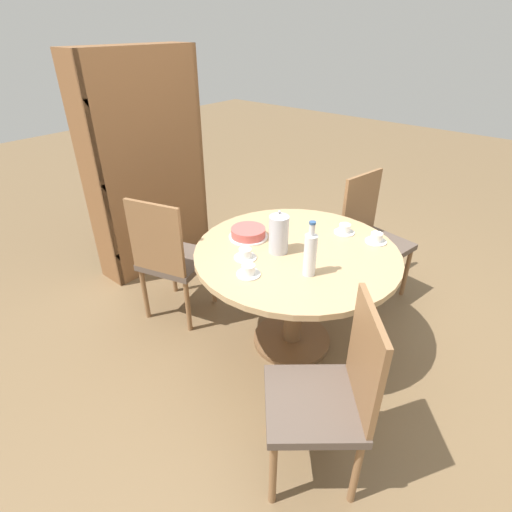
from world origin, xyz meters
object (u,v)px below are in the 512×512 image
(chair_b, at_px, (371,235))
(water_bottle, at_px, (310,254))
(chair_c, at_px, (171,257))
(cup_a, at_px, (376,239))
(cup_d, at_px, (245,254))
(bookshelf, at_px, (149,168))
(coffee_pot, at_px, (279,233))
(cake_main, at_px, (248,233))
(cup_c, at_px, (248,271))
(chair_a, at_px, (329,394))
(cup_b, at_px, (345,229))

(chair_b, relative_size, water_bottle, 3.02)
(chair_c, height_order, cup_a, chair_c)
(cup_a, relative_size, cup_d, 1.00)
(water_bottle, distance_m, cup_d, 0.40)
(chair_b, distance_m, bookshelf, 1.85)
(coffee_pot, distance_m, cake_main, 0.27)
(bookshelf, xyz_separation_m, cake_main, (-0.19, -1.25, -0.11))
(cake_main, height_order, cup_c, cake_main)
(coffee_pot, xyz_separation_m, cup_d, (-0.18, 0.10, -0.10))
(chair_b, bearing_deg, cup_d, 177.03)
(chair_a, distance_m, cup_b, 1.16)
(water_bottle, relative_size, cake_main, 1.27)
(cake_main, xyz_separation_m, cup_c, (-0.32, -0.28, -0.01))
(cake_main, bearing_deg, water_bottle, -101.40)
(chair_a, xyz_separation_m, coffee_pot, (0.54, 0.70, 0.34))
(cup_d, bearing_deg, chair_a, -113.94)
(chair_b, xyz_separation_m, bookshelf, (-0.75, 1.66, 0.36))
(chair_c, distance_m, cup_b, 1.19)
(coffee_pot, distance_m, water_bottle, 0.29)
(water_bottle, bearing_deg, coffee_pot, 72.27)
(cup_b, bearing_deg, cup_c, 169.23)
(chair_a, xyz_separation_m, bookshelf, (0.75, 2.20, 0.36))
(chair_b, bearing_deg, chair_c, 152.57)
(chair_c, height_order, cup_b, chair_c)
(chair_b, height_order, bookshelf, bookshelf)
(coffee_pot, height_order, cup_c, coffee_pot)
(coffee_pot, xyz_separation_m, cake_main, (0.02, 0.25, -0.09))
(bookshelf, distance_m, cake_main, 1.27)
(chair_a, distance_m, chair_c, 1.48)
(chair_c, height_order, cake_main, chair_c)
(water_bottle, xyz_separation_m, cup_c, (-0.22, 0.24, -0.10))
(cup_a, bearing_deg, water_bottle, 168.62)
(cake_main, relative_size, cup_d, 1.87)
(cup_d, bearing_deg, water_bottle, -75.46)
(coffee_pot, xyz_separation_m, cup_c, (-0.30, -0.03, -0.10))
(coffee_pot, distance_m, cup_d, 0.23)
(chair_a, xyz_separation_m, water_bottle, (0.45, 0.43, 0.34))
(chair_c, bearing_deg, water_bottle, 171.56)
(coffee_pot, xyz_separation_m, water_bottle, (-0.09, -0.28, 0.01))
(cake_main, bearing_deg, chair_b, -23.63)
(chair_b, xyz_separation_m, cup_c, (-1.26, 0.13, 0.24))
(cup_c, distance_m, cup_d, 0.18)
(cup_a, relative_size, cup_b, 1.00)
(water_bottle, distance_m, cake_main, 0.55)
(bookshelf, bearing_deg, water_bottle, 80.45)
(chair_b, xyz_separation_m, coffee_pot, (-0.96, 0.16, 0.34))
(water_bottle, distance_m, cup_c, 0.34)
(bookshelf, relative_size, cup_b, 13.30)
(coffee_pot, relative_size, cake_main, 1.08)
(coffee_pot, bearing_deg, cup_c, -173.94)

